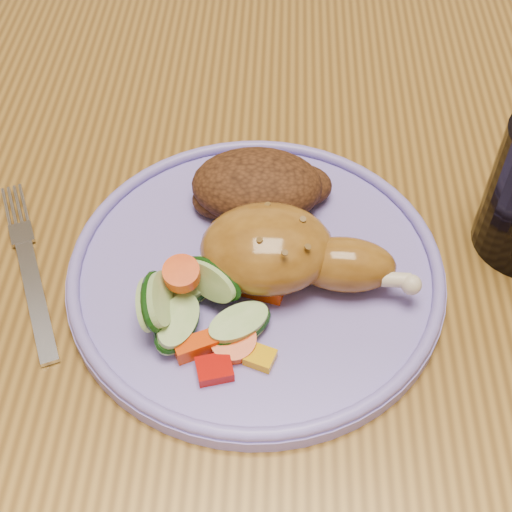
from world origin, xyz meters
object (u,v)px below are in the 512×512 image
at_px(dining_table, 315,266).
at_px(chair_far, 304,45).
at_px(plate, 256,273).
at_px(fork, 30,273).

relative_size(dining_table, chair_far, 1.54).
height_order(chair_far, plate, chair_far).
distance_m(chair_far, plate, 0.76).
distance_m(plate, fork, 0.18).
distance_m(dining_table, plate, 0.13).
xyz_separation_m(dining_table, fork, (-0.23, -0.09, 0.09)).
height_order(dining_table, plate, plate).
bearing_deg(plate, dining_table, 56.96).
bearing_deg(chair_far, plate, -94.32).
relative_size(dining_table, plate, 4.76).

